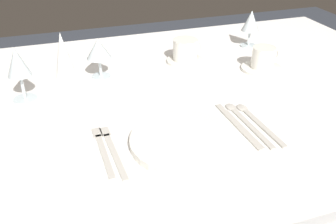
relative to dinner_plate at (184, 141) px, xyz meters
The scene contains 15 objects.
dining_table 0.27m from the dinner_plate, 85.25° to the left, with size 1.80×1.11×0.74m.
dinner_plate is the anchor object (origin of this frame).
fork_outer 0.17m from the dinner_plate, behind, with size 0.03×0.21×0.00m.
fork_inner 0.19m from the dinner_plate, 169.51° to the left, with size 0.02×0.20×0.00m.
dinner_knife 0.16m from the dinner_plate, ahead, with size 0.03×0.23×0.00m.
spoon_soup 0.19m from the dinner_plate, 15.68° to the left, with size 0.03×0.23×0.01m.
spoon_dessert 0.22m from the dinner_plate, 11.38° to the left, with size 0.03×0.22×0.01m.
saucer_left 0.49m from the dinner_plate, 69.28° to the left, with size 0.13×0.13×0.01m, color white.
coffee_cup_left 0.50m from the dinner_plate, 69.09° to the left, with size 0.11×0.09×0.07m.
saucer_right 0.51m from the dinner_plate, 38.62° to the left, with size 0.14×0.14×0.01m, color white.
coffee_cup_right 0.51m from the dinner_plate, 38.49° to the left, with size 0.10×0.08×0.07m.
wine_glass_centre 0.45m from the dinner_plate, 106.59° to the left, with size 0.08×0.08×0.13m.
wine_glass_left 0.71m from the dinner_plate, 48.93° to the left, with size 0.07×0.07×0.14m.
wine_glass_right 0.51m from the dinner_plate, 136.30° to the left, with size 0.07×0.07×0.16m.
napkin_folded 0.53m from the dinner_plate, 116.33° to the left, with size 0.07×0.07×0.15m, color white.
Camera 1 is at (-0.28, -0.93, 1.25)m, focal length 39.34 mm.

